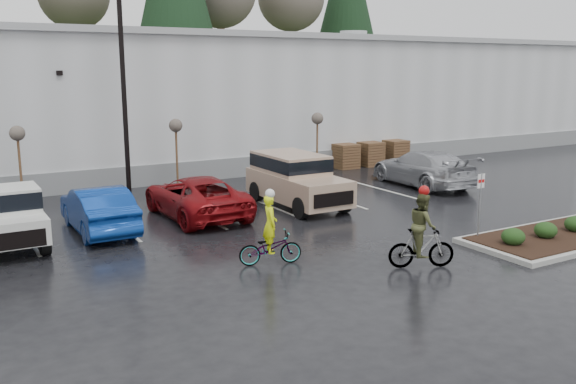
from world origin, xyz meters
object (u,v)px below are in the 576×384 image
car_blue (98,209)px  cyclist_hivis (270,241)px  lamppost (122,61)px  pallet_stack_b (370,154)px  car_far_silver (422,168)px  sapling_east (317,122)px  pickup_white (3,214)px  pallet_stack_a (345,156)px  fire_lane_sign (480,198)px  car_red (196,196)px  suv_tan (298,181)px  sapling_mid (176,129)px  sapling_west (18,138)px  pallet_stack_c (395,152)px  cyclist_olive (422,238)px

car_blue → cyclist_hivis: 6.82m
car_blue → lamppost: bearing=-117.5°
pallet_stack_b → car_far_silver: 6.06m
sapling_east → pallet_stack_b: sapling_east is taller
pickup_white → cyclist_hivis: cyclist_hivis is taller
pallet_stack_a → cyclist_hivis: cyclist_hivis is taller
fire_lane_sign → pickup_white: fire_lane_sign is taller
pickup_white → fire_lane_sign: bearing=-29.1°
fire_lane_sign → car_red: size_ratio=0.40×
fire_lane_sign → suv_tan: fire_lane_sign is taller
pallet_stack_a → pallet_stack_b: 1.70m
sapling_mid → pallet_stack_b: sapling_mid is taller
sapling_west → sapling_mid: bearing=0.0°
car_blue → cyclist_hivis: size_ratio=2.18×
pallet_stack_b → car_red: (-12.91, -6.23, 0.09)m
pallet_stack_a → pallet_stack_c: 3.50m
lamppost → pallet_stack_c: 16.89m
car_red → car_far_silver: 11.41m
car_red → sapling_west: bearing=-45.4°
pickup_white → car_blue: pickup_white is taller
lamppost → fire_lane_sign: 14.78m
car_red → cyclist_olive: bearing=109.5°
pickup_white → sapling_west: bearing=77.6°
pallet_stack_c → pallet_stack_a: bearing=180.0°
lamppost → sapling_west: (-4.00, 1.00, -2.96)m
fire_lane_sign → suv_tan: size_ratio=0.43×
sapling_west → sapling_east: size_ratio=1.00×
pallet_stack_a → car_red: bearing=-150.9°
sapling_west → pickup_white: 5.95m
sapling_west → car_blue: (1.68, -5.54, -1.95)m
fire_lane_sign → suv_tan: bearing=108.2°
pallet_stack_a → pallet_stack_b: (1.70, 0.00, 0.00)m
car_blue → cyclist_hivis: cyclist_hivis is taller
sapling_mid → pallet_stack_a: (10.00, 1.00, -2.05)m
sapling_west → cyclist_hivis: size_ratio=1.48×
lamppost → cyclist_hivis: lamppost is taller
sapling_mid → sapling_east: 7.50m
lamppost → sapling_mid: bearing=21.8°
sapling_east → car_blue: 13.64m
pallet_stack_a → cyclist_olive: size_ratio=0.58×
lamppost → pallet_stack_b: (14.20, 2.00, -5.01)m
suv_tan → cyclist_hivis: cyclist_hivis is taller
cyclist_hivis → car_blue: bearing=45.0°
lamppost → suv_tan: 8.53m
sapling_west → sapling_east: 14.00m
sapling_east → car_far_silver: size_ratio=0.55×
cyclist_olive → suv_tan: bearing=17.9°
pickup_white → cyclist_olive: cyclist_olive is taller
cyclist_hivis → sapling_west: bearing=39.4°
sapling_west → pallet_stack_b: (18.20, 1.00, -2.05)m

